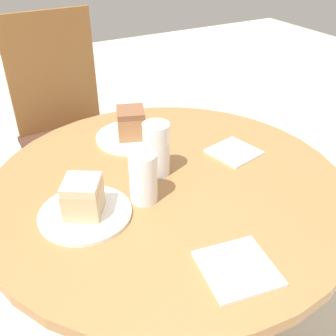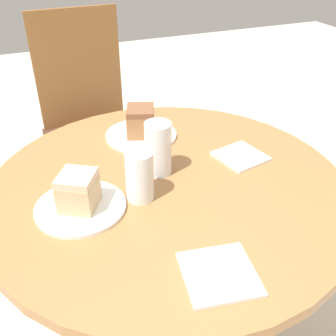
{
  "view_description": "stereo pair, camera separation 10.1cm",
  "coord_description": "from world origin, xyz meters",
  "px_view_note": "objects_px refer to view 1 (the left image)",
  "views": [
    {
      "loc": [
        -0.41,
        -0.74,
        1.33
      ],
      "look_at": [
        0.0,
        0.0,
        0.78
      ],
      "focal_mm": 42.0,
      "sensor_mm": 36.0,
      "label": 1
    },
    {
      "loc": [
        -0.32,
        -0.78,
        1.33
      ],
      "look_at": [
        0.0,
        0.0,
        0.78
      ],
      "focal_mm": 42.0,
      "sensor_mm": 36.0,
      "label": 2
    }
  ],
  "objects_px": {
    "plate_far": "(85,213)",
    "glass_lemonade": "(143,180)",
    "glass_water": "(156,151)",
    "cake_slice_far": "(83,197)",
    "plate_near": "(132,137)",
    "cake_slice_near": "(131,123)",
    "chair": "(68,128)"
  },
  "relations": [
    {
      "from": "plate_far",
      "to": "glass_lemonade",
      "type": "distance_m",
      "value": 0.16
    },
    {
      "from": "glass_lemonade",
      "to": "glass_water",
      "type": "height_order",
      "value": "glass_water"
    },
    {
      "from": "cake_slice_far",
      "to": "plate_near",
      "type": "bearing_deg",
      "value": 49.05
    },
    {
      "from": "cake_slice_far",
      "to": "glass_lemonade",
      "type": "bearing_deg",
      "value": -4.23
    },
    {
      "from": "glass_lemonade",
      "to": "plate_far",
      "type": "bearing_deg",
      "value": 175.77
    },
    {
      "from": "glass_lemonade",
      "to": "glass_water",
      "type": "relative_size",
      "value": 0.88
    },
    {
      "from": "plate_near",
      "to": "glass_water",
      "type": "bearing_deg",
      "value": -96.07
    },
    {
      "from": "cake_slice_far",
      "to": "glass_lemonade",
      "type": "relative_size",
      "value": 0.89
    },
    {
      "from": "cake_slice_near",
      "to": "glass_water",
      "type": "height_order",
      "value": "glass_water"
    },
    {
      "from": "glass_water",
      "to": "plate_far",
      "type": "bearing_deg",
      "value": -161.05
    },
    {
      "from": "chair",
      "to": "glass_lemonade",
      "type": "relative_size",
      "value": 7.78
    },
    {
      "from": "chair",
      "to": "cake_slice_near",
      "type": "height_order",
      "value": "chair"
    },
    {
      "from": "cake_slice_near",
      "to": "glass_lemonade",
      "type": "xyz_separation_m",
      "value": [
        -0.1,
        -0.3,
        0.0
      ]
    },
    {
      "from": "chair",
      "to": "glass_water",
      "type": "height_order",
      "value": "chair"
    },
    {
      "from": "plate_far",
      "to": "glass_lemonade",
      "type": "xyz_separation_m",
      "value": [
        0.15,
        -0.01,
        0.05
      ]
    },
    {
      "from": "cake_slice_far",
      "to": "plate_far",
      "type": "bearing_deg",
      "value": -7.13
    },
    {
      "from": "plate_near",
      "to": "cake_slice_near",
      "type": "distance_m",
      "value": 0.05
    },
    {
      "from": "cake_slice_near",
      "to": "plate_far",
      "type": "bearing_deg",
      "value": -130.95
    },
    {
      "from": "plate_far",
      "to": "glass_water",
      "type": "xyz_separation_m",
      "value": [
        0.23,
        0.08,
        0.06
      ]
    },
    {
      "from": "plate_near",
      "to": "plate_far",
      "type": "distance_m",
      "value": 0.38
    },
    {
      "from": "cake_slice_far",
      "to": "glass_water",
      "type": "height_order",
      "value": "glass_water"
    },
    {
      "from": "chair",
      "to": "cake_slice_far",
      "type": "xyz_separation_m",
      "value": [
        -0.2,
        -0.9,
        0.28
      ]
    },
    {
      "from": "cake_slice_near",
      "to": "cake_slice_far",
      "type": "relative_size",
      "value": 1.01
    },
    {
      "from": "chair",
      "to": "plate_far",
      "type": "distance_m",
      "value": 0.95
    },
    {
      "from": "chair",
      "to": "plate_far",
      "type": "xyz_separation_m",
      "value": [
        -0.2,
        -0.9,
        0.23
      ]
    },
    {
      "from": "plate_far",
      "to": "cake_slice_far",
      "type": "xyz_separation_m",
      "value": [
        -0.0,
        0.0,
        0.05
      ]
    },
    {
      "from": "chair",
      "to": "cake_slice_far",
      "type": "distance_m",
      "value": 0.97
    },
    {
      "from": "cake_slice_near",
      "to": "plate_near",
      "type": "bearing_deg",
      "value": 180.0
    },
    {
      "from": "plate_near",
      "to": "glass_water",
      "type": "height_order",
      "value": "glass_water"
    },
    {
      "from": "chair",
      "to": "cake_slice_far",
      "type": "relative_size",
      "value": 8.77
    },
    {
      "from": "plate_near",
      "to": "glass_water",
      "type": "distance_m",
      "value": 0.22
    },
    {
      "from": "cake_slice_near",
      "to": "cake_slice_far",
      "type": "xyz_separation_m",
      "value": [
        -0.25,
        -0.29,
        -0.0
      ]
    }
  ]
}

